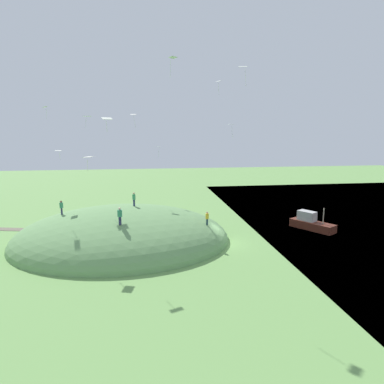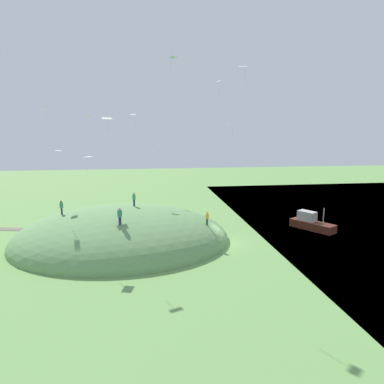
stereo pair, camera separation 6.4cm
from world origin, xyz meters
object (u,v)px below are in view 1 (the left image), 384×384
Objects in this scene: kite_2 at (45,108)px; kite_12 at (107,119)px; person_watching_kites at (207,217)px; kite_6 at (243,68)px; boat_on_lake at (311,223)px; kite_10 at (231,125)px; kite_11 at (58,151)px; person_near_shore at (120,214)px; kite_9 at (159,148)px; kite_4 at (173,59)px; person_walking_path at (61,206)px; kite_1 at (133,115)px; kite_8 at (219,82)px; kite_5 at (88,157)px; kite_3 at (87,117)px; person_with_child at (134,197)px.

kite_2 reaches higher than kite_12.
kite_6 is (-4.14, -1.37, 16.37)m from person_watching_kites.
kite_10 is at bearing 9.44° from boat_on_lake.
kite_11 is at bearing -48.19° from kite_12.
person_near_shore is 16.23m from kite_9.
kite_4 is at bearing 145.86° from kite_2.
kite_4 reaches higher than person_walking_path.
kite_8 is at bearing -172.50° from kite_1.
person_watching_kites is at bearing -179.34° from kite_5.
kite_10 reaches higher than person_watching_kites.
kite_4 is (-5.57, -0.36, 15.16)m from person_near_shore.
person_watching_kites is 0.83× the size of kite_4.
kite_8 is 21.46m from kite_12.
kite_8 is (-13.69, -16.73, 15.39)m from person_near_shore.
kite_5 is at bearing -119.49° from person_walking_path.
kite_6 is at bearing 89.68° from kite_8.
boat_on_lake is 2.59× the size of kite_6.
person_watching_kites is 1.12× the size of kite_3.
person_near_shore reaches higher than boat_on_lake.
kite_3 is (-2.65, -4.81, 10.31)m from person_walking_path.
kite_11 is (21.64, -6.27, -9.27)m from kite_6.
person_watching_kites is 16.94m from kite_6.
person_near_shore is (24.27, 6.59, 3.71)m from boat_on_lake.
person_near_shore is 0.96× the size of kite_4.
kite_10 is (8.64, -9.82, 12.87)m from boat_on_lake.
boat_on_lake is 3.80× the size of kite_2.
kite_10 is at bearing -106.69° from person_with_child.
kite_11 is (21.71, 6.67, -9.52)m from kite_8.
kite_5 reaches higher than person_watching_kites.
kite_8 reaches higher than kite_5.
person_watching_kites is 15.09m from kite_12.
kite_11 is at bearing 17.09° from kite_8.
person_walking_path is 11.68m from kite_3.
kite_9 is at bearing -41.39° from person_walking_path.
kite_11 is at bearing -57.94° from kite_5.
person_with_child is 0.93× the size of person_near_shore.
kite_12 is (6.67, -1.97, -5.63)m from kite_4.
kite_11 is at bearing 18.89° from kite_9.
kite_11 is at bearing 17.82° from person_with_child.
boat_on_lake is 28.40m from kite_1.
kite_6 is 16.67m from kite_9.
person_with_child is 1.08× the size of person_watching_kites.
kite_11 is at bearing -61.94° from person_watching_kites.
person_walking_path is at bearing 27.82° from kite_8.
kite_3 is at bearing 50.19° from boat_on_lake.
person_near_shore is 1.10× the size of person_walking_path.
kite_9 is (-4.61, -14.38, 5.95)m from person_near_shore.
kite_10 is at bearing -143.00° from kite_5.
kite_6 is at bearing 159.92° from person_watching_kites.
kite_10 is (-20.05, -5.83, -0.93)m from kite_3.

